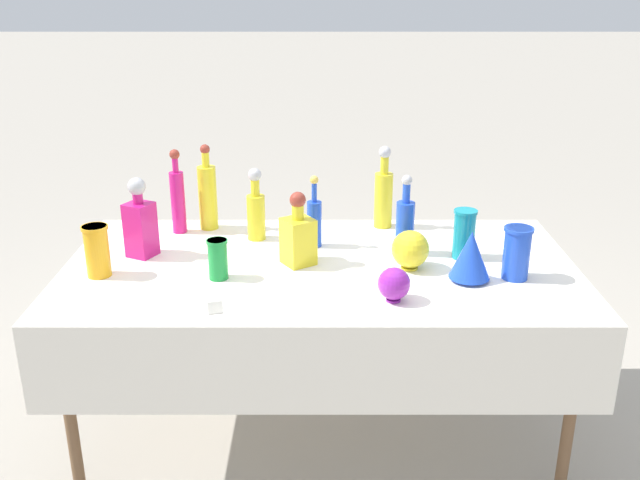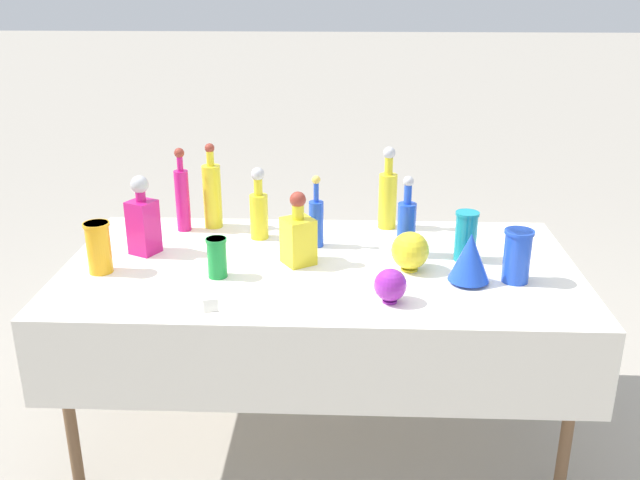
# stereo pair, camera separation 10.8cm
# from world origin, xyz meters

# --- Properties ---
(ground_plane) EXTENTS (40.00, 40.00, 0.00)m
(ground_plane) POSITION_xyz_m (0.00, 0.00, 0.00)
(ground_plane) COLOR #A0998C
(display_table) EXTENTS (1.99, 1.04, 0.76)m
(display_table) POSITION_xyz_m (0.00, -0.04, 0.70)
(display_table) COLOR white
(display_table) RESTS_ON ground
(tall_bottle_0) EXTENTS (0.08, 0.08, 0.31)m
(tall_bottle_0) POSITION_xyz_m (-0.27, 0.28, 0.89)
(tall_bottle_0) COLOR yellow
(tall_bottle_0) RESTS_ON display_table
(tall_bottle_1) EXTENTS (0.08, 0.08, 0.37)m
(tall_bottle_1) POSITION_xyz_m (0.28, 0.43, 0.91)
(tall_bottle_1) COLOR yellow
(tall_bottle_1) RESTS_ON display_table
(tall_bottle_2) EXTENTS (0.08, 0.08, 0.38)m
(tall_bottle_2) POSITION_xyz_m (-0.49, 0.41, 0.91)
(tall_bottle_2) COLOR yellow
(tall_bottle_2) RESTS_ON display_table
(tall_bottle_3) EXTENTS (0.06, 0.06, 0.37)m
(tall_bottle_3) POSITION_xyz_m (-0.61, 0.36, 0.92)
(tall_bottle_3) COLOR #C61972
(tall_bottle_3) RESTS_ON display_table
(tall_bottle_4) EXTENTS (0.06, 0.06, 0.30)m
(tall_bottle_4) POSITION_xyz_m (-0.02, 0.19, 0.87)
(tall_bottle_4) COLOR blue
(tall_bottle_4) RESTS_ON display_table
(tall_bottle_5) EXTENTS (0.07, 0.07, 0.33)m
(tall_bottle_5) POSITION_xyz_m (0.34, 0.11, 0.89)
(tall_bottle_5) COLOR blue
(tall_bottle_5) RESTS_ON display_table
(square_decanter_0) EXTENTS (0.15, 0.15, 0.29)m
(square_decanter_0) POSITION_xyz_m (-0.08, 0.01, 0.87)
(square_decanter_0) COLOR yellow
(square_decanter_0) RESTS_ON display_table
(square_decanter_1) EXTENTS (0.13, 0.13, 0.32)m
(square_decanter_1) POSITION_xyz_m (-0.71, 0.09, 0.90)
(square_decanter_1) COLOR #C61972
(square_decanter_1) RESTS_ON display_table
(slender_vase_0) EXTENTS (0.11, 0.11, 0.20)m
(slender_vase_0) POSITION_xyz_m (0.72, -0.13, 0.87)
(slender_vase_0) COLOR blue
(slender_vase_0) RESTS_ON display_table
(slender_vase_1) EXTENTS (0.09, 0.09, 0.20)m
(slender_vase_1) POSITION_xyz_m (0.57, 0.07, 0.87)
(slender_vase_1) COLOR teal
(slender_vase_1) RESTS_ON display_table
(slender_vase_2) EXTENTS (0.10, 0.10, 0.20)m
(slender_vase_2) POSITION_xyz_m (-0.83, -0.11, 0.87)
(slender_vase_2) COLOR orange
(slender_vase_2) RESTS_ON display_table
(slender_vase_3) EXTENTS (0.08, 0.08, 0.15)m
(slender_vase_3) POSITION_xyz_m (-0.38, -0.14, 0.84)
(slender_vase_3) COLOR #198C38
(slender_vase_3) RESTS_ON display_table
(fluted_vase_0) EXTENTS (0.15, 0.15, 0.19)m
(fluted_vase_0) POSITION_xyz_m (0.55, -0.15, 0.86)
(fluted_vase_0) COLOR blue
(fluted_vase_0) RESTS_ON display_table
(round_bowl_0) EXTENTS (0.14, 0.14, 0.15)m
(round_bowl_0) POSITION_xyz_m (0.34, -0.05, 0.84)
(round_bowl_0) COLOR yellow
(round_bowl_0) RESTS_ON display_table
(round_bowl_1) EXTENTS (0.11, 0.11, 0.12)m
(round_bowl_1) POSITION_xyz_m (0.25, -0.33, 0.82)
(round_bowl_1) COLOR purple
(round_bowl_1) RESTS_ON display_table
(price_tag_left) EXTENTS (0.05, 0.03, 0.04)m
(price_tag_left) POSITION_xyz_m (-0.35, -0.42, 0.78)
(price_tag_left) COLOR white
(price_tag_left) RESTS_ON display_table
(cardboard_box_behind_left) EXTENTS (0.63, 0.53, 0.45)m
(cardboard_box_behind_left) POSITION_xyz_m (0.02, 1.07, 0.18)
(cardboard_box_behind_left) COLOR tan
(cardboard_box_behind_left) RESTS_ON ground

